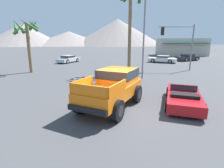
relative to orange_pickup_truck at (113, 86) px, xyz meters
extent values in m
plane|color=#424244|center=(0.13, -0.53, -1.12)|extent=(320.00, 320.00, 0.00)
cube|color=orange|center=(-0.11, -0.27, -0.22)|extent=(3.54, 4.88, 0.68)
cube|color=orange|center=(0.24, 0.56, 0.48)|extent=(2.42, 2.51, 0.73)
cube|color=#1E2833|center=(0.24, 0.56, 0.61)|extent=(2.47, 2.56, 0.47)
cube|color=orange|center=(-1.46, -1.06, 0.35)|extent=(0.77, 1.68, 0.48)
cube|color=orange|center=(0.26, -1.78, 0.35)|extent=(0.77, 1.68, 0.48)
cube|color=orange|center=(-0.93, -2.21, 0.35)|extent=(1.75, 0.80, 0.48)
cube|color=black|center=(0.78, 1.84, -0.44)|extent=(1.82, 0.89, 0.24)
cube|color=black|center=(-1.00, -2.37, -0.44)|extent=(1.82, 0.89, 0.24)
cylinder|color=black|center=(-0.50, 1.40, -0.62)|extent=(0.67, 1.03, 0.99)
cylinder|color=#232326|center=(-0.50, 1.40, -0.62)|extent=(0.51, 0.63, 0.54)
cylinder|color=black|center=(1.35, 0.62, -0.62)|extent=(0.67, 1.03, 0.99)
cylinder|color=#232326|center=(1.35, 0.62, -0.62)|extent=(0.51, 0.63, 0.54)
cylinder|color=black|center=(-1.58, -1.15, -0.62)|extent=(0.67, 1.03, 0.99)
cylinder|color=#232326|center=(-1.58, -1.15, -0.62)|extent=(0.51, 0.63, 0.54)
cylinder|color=black|center=(0.27, -1.93, -0.62)|extent=(0.67, 1.03, 0.99)
cylinder|color=#232326|center=(0.27, -1.93, -0.62)|extent=(0.51, 0.63, 0.54)
cube|color=#B21419|center=(3.89, 0.32, -0.69)|extent=(2.77, 4.54, 0.51)
cube|color=#1E2833|center=(4.01, 0.77, -0.27)|extent=(1.41, 0.44, 0.34)
cube|color=black|center=(3.69, -0.40, -0.36)|extent=(1.47, 0.94, 0.16)
cylinder|color=black|center=(3.45, 1.80, -0.81)|extent=(0.37, 0.64, 0.61)
cylinder|color=#9E9EA3|center=(3.45, 1.80, -0.81)|extent=(0.31, 0.38, 0.33)
cylinder|color=black|center=(5.03, 1.37, -0.81)|extent=(0.37, 0.64, 0.61)
cylinder|color=#9E9EA3|center=(5.03, 1.37, -0.81)|extent=(0.31, 0.38, 0.33)
cylinder|color=black|center=(2.75, -0.73, -0.81)|extent=(0.37, 0.64, 0.61)
cylinder|color=#9E9EA3|center=(2.75, -0.73, -0.81)|extent=(0.31, 0.38, 0.33)
cylinder|color=black|center=(4.33, -1.17, -0.81)|extent=(0.37, 0.64, 0.61)
cylinder|color=#9E9EA3|center=(4.33, -1.17, -0.81)|extent=(0.31, 0.38, 0.33)
cube|color=#232328|center=(12.22, 22.81, -0.64)|extent=(4.67, 3.81, 0.58)
cube|color=#232328|center=(12.32, 22.86, -0.14)|extent=(2.39, 2.30, 0.43)
cube|color=#1E2833|center=(12.32, 22.86, -0.09)|extent=(2.44, 2.35, 0.26)
cylinder|color=black|center=(11.51, 21.37, -0.78)|extent=(0.69, 0.54, 0.67)
cylinder|color=#9E9EA3|center=(11.51, 21.37, -0.78)|extent=(0.44, 0.39, 0.37)
cylinder|color=black|center=(10.62, 22.82, -0.78)|extent=(0.69, 0.54, 0.67)
cylinder|color=#9E9EA3|center=(10.62, 22.82, -0.78)|extent=(0.44, 0.39, 0.37)
cylinder|color=black|center=(13.83, 22.79, -0.78)|extent=(0.69, 0.54, 0.67)
cylinder|color=#9E9EA3|center=(13.83, 22.79, -0.78)|extent=(0.44, 0.39, 0.37)
cylinder|color=black|center=(12.94, 24.24, -0.78)|extent=(0.69, 0.54, 0.67)
cylinder|color=#9E9EA3|center=(12.94, 24.24, -0.78)|extent=(0.44, 0.39, 0.37)
cube|color=white|center=(7.18, 19.98, -0.67)|extent=(4.68, 3.38, 0.55)
cube|color=white|center=(7.28, 19.94, -0.20)|extent=(2.30, 2.15, 0.40)
cube|color=#1E2833|center=(7.28, 19.94, -0.15)|extent=(2.34, 2.20, 0.24)
cylinder|color=black|center=(5.61, 19.78, -0.80)|extent=(0.67, 0.47, 0.64)
cylinder|color=#9E9EA3|center=(5.61, 19.78, -0.80)|extent=(0.42, 0.36, 0.35)
cylinder|color=black|center=(6.30, 21.30, -0.80)|extent=(0.67, 0.47, 0.64)
cylinder|color=#9E9EA3|center=(6.30, 21.30, -0.80)|extent=(0.42, 0.36, 0.35)
cylinder|color=black|center=(8.07, 18.66, -0.80)|extent=(0.67, 0.47, 0.64)
cylinder|color=#9E9EA3|center=(8.07, 18.66, -0.80)|extent=(0.42, 0.36, 0.35)
cylinder|color=black|center=(8.76, 20.19, -0.80)|extent=(0.67, 0.47, 0.64)
cylinder|color=#9E9EA3|center=(8.76, 20.19, -0.80)|extent=(0.42, 0.36, 0.35)
cube|color=#B7BABF|center=(-8.20, 19.25, -0.68)|extent=(3.14, 4.53, 0.50)
cube|color=#B7BABF|center=(-8.24, 19.15, -0.20)|extent=(2.05, 2.19, 0.47)
cube|color=#1E2833|center=(-8.24, 19.15, -0.14)|extent=(2.10, 2.24, 0.28)
cylinder|color=black|center=(-8.48, 20.76, -0.79)|extent=(0.45, 0.69, 0.66)
cylinder|color=#9E9EA3|center=(-8.48, 20.76, -0.79)|extent=(0.35, 0.42, 0.36)
cylinder|color=black|center=(-6.95, 20.15, -0.79)|extent=(0.45, 0.69, 0.66)
cylinder|color=#9E9EA3|center=(-6.95, 20.15, -0.79)|extent=(0.35, 0.42, 0.36)
cylinder|color=black|center=(-9.44, 18.34, -0.79)|extent=(0.45, 0.69, 0.66)
cylinder|color=#9E9EA3|center=(-9.44, 18.34, -0.79)|extent=(0.35, 0.42, 0.36)
cylinder|color=black|center=(-7.92, 17.74, -0.79)|extent=(0.45, 0.69, 0.66)
cylinder|color=#9E9EA3|center=(-7.92, 17.74, -0.79)|extent=(0.35, 0.42, 0.36)
cylinder|color=slate|center=(8.72, 12.30, 1.53)|extent=(0.16, 0.16, 5.30)
cylinder|color=slate|center=(6.71, 12.30, 3.93)|extent=(4.02, 0.11, 0.11)
cube|color=black|center=(5.18, 12.30, 3.43)|extent=(0.34, 0.26, 0.90)
sphere|color=red|center=(5.18, 12.45, 3.70)|extent=(0.20, 0.20, 0.20)
sphere|color=orange|center=(5.18, 12.45, 3.43)|extent=(0.20, 0.20, 0.20)
sphere|color=green|center=(5.18, 12.45, 3.16)|extent=(0.20, 0.20, 0.20)
cylinder|color=slate|center=(2.43, 7.31, 2.43)|extent=(0.14, 0.14, 7.09)
cylinder|color=brown|center=(-9.71, 9.94, 1.55)|extent=(0.36, 0.43, 5.35)
cone|color=#2D6028|center=(-8.90, 9.79, 4.04)|extent=(0.58, 1.66, 1.04)
cone|color=#2D6028|center=(-9.28, 10.62, 4.02)|extent=(1.60, 1.14, 1.12)
cone|color=#2D6028|center=(-9.97, 10.81, 3.87)|extent=(1.68, 0.80, 1.56)
cone|color=#2D6028|center=(-10.67, 10.40, 3.82)|extent=(1.16, 1.80, 1.74)
cone|color=#2D6028|center=(-10.59, 9.32, 3.85)|extent=(1.31, 1.74, 1.65)
cone|color=#2D6028|center=(-10.02, 8.97, 3.86)|extent=(1.71, 0.89, 1.60)
cone|color=#2D6028|center=(-9.05, 9.16, 3.94)|extent=(1.62, 1.50, 1.37)
cylinder|color=brown|center=(1.31, 10.45, 3.07)|extent=(0.36, 0.48, 8.37)
cube|color=#BCB2A3|center=(14.99, 34.96, 0.89)|extent=(11.22, 5.48, 4.01)
cube|color=#286B4C|center=(14.99, 31.87, 1.77)|extent=(10.10, 0.70, 0.20)
cone|color=gray|center=(-68.23, 114.68, 6.37)|extent=(56.23, 56.23, 14.98)
cone|color=gray|center=(-38.24, 122.64, 4.00)|extent=(56.83, 56.83, 10.23)
cone|color=gray|center=(-2.34, 127.08, 8.49)|extent=(68.01, 68.01, 19.20)
camera|label=1|loc=(0.38, -9.11, 2.37)|focal=28.00mm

